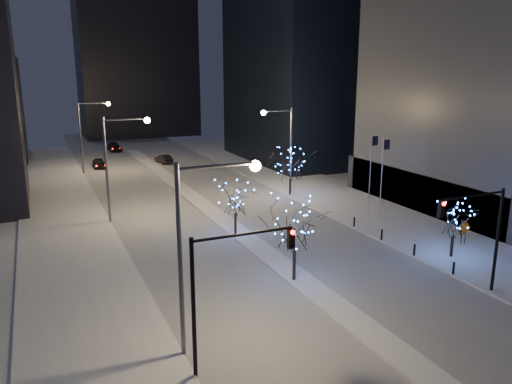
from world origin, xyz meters
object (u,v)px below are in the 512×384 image
street_lamp_w_near (200,232)px  holiday_tree_plaza_near (454,221)px  traffic_signal_west (225,279)px  holiday_tree_median_near (295,226)px  car_near (99,163)px  holiday_tree_plaza_far (290,165)px  construction_sign (464,230)px  street_lamp_w_mid (117,154)px  street_lamp_east (284,139)px  street_lamp_w_far (88,127)px  car_far (114,147)px  holiday_tree_median_far (235,198)px  traffic_signal_east (481,226)px  car_mid (164,159)px

street_lamp_w_near → holiday_tree_plaza_near: street_lamp_w_near is taller
street_lamp_w_near → holiday_tree_plaza_near: bearing=12.2°
traffic_signal_west → holiday_tree_median_near: traffic_signal_west is taller
street_lamp_w_near → car_near: bearing=88.4°
holiday_tree_plaza_far → construction_sign: 21.45m
street_lamp_w_mid → holiday_tree_plaza_far: 19.76m
holiday_tree_median_near → holiday_tree_plaza_near: 13.27m
street_lamp_w_near → street_lamp_east: (19.02, 28.00, -0.05)m
street_lamp_w_near → street_lamp_w_far: same height
street_lamp_w_near → street_lamp_w_far: bearing=90.0°
street_lamp_w_mid → street_lamp_w_near: bearing=-90.0°
holiday_tree_plaza_far → street_lamp_east: bearing=115.6°
holiday_tree_plaza_near → car_near: bearing=112.4°
street_lamp_east → holiday_tree_plaza_far: street_lamp_east is taller
street_lamp_w_near → street_lamp_east: 33.85m
car_near → holiday_tree_plaza_far: 32.06m
holiday_tree_plaza_near → traffic_signal_west: bearing=-162.4°
holiday_tree_plaza_far → street_lamp_w_mid: bearing=-173.8°
car_far → car_near: bearing=-109.7°
holiday_tree_median_far → construction_sign: size_ratio=2.43×
street_lamp_w_near → car_near: size_ratio=2.41×
traffic_signal_east → street_lamp_w_mid: bearing=124.5°
street_lamp_w_near → holiday_tree_median_near: 10.53m
traffic_signal_west → car_mid: traffic_signal_west is taller
car_mid → car_far: car_far is taller
street_lamp_w_far → holiday_tree_plaza_far: 30.15m
street_lamp_w_mid → holiday_tree_median_near: size_ratio=1.71×
holiday_tree_plaza_near → holiday_tree_median_near: bearing=175.1°
street_lamp_w_far → construction_sign: size_ratio=5.01×
street_lamp_w_near → holiday_tree_plaza_near: (21.62, 4.68, -3.50)m
street_lamp_east → car_mid: bearing=107.2°
holiday_tree_median_far → traffic_signal_west: bearing=-113.1°
holiday_tree_plaza_far → holiday_tree_plaza_near: bearing=-84.5°
car_near → construction_sign: (23.15, -47.09, 0.65)m
car_mid → holiday_tree_median_near: bearing=77.8°
construction_sign → holiday_tree_median_far: bearing=159.8°
traffic_signal_west → holiday_tree_median_far: bearing=66.9°
car_mid → construction_sign: bearing=97.1°
street_lamp_east → traffic_signal_west: (-18.52, -30.00, -1.69)m
traffic_signal_east → car_far: size_ratio=1.42×
car_near → holiday_tree_median_near: size_ratio=0.71×
holiday_tree_plaza_near → construction_sign: 3.89m
car_mid → construction_sign: (13.50, -46.86, 0.68)m
street_lamp_w_mid → car_far: (6.04, 43.63, -5.78)m
car_near → holiday_tree_plaza_near: (20.10, -48.86, 2.29)m
holiday_tree_plaza_far → construction_sign: bearing=-75.8°
holiday_tree_median_far → holiday_tree_plaza_far: size_ratio=0.87×
holiday_tree_median_near → traffic_signal_west: bearing=-135.5°
holiday_tree_median_near → construction_sign: bearing=2.3°
street_lamp_w_far → car_mid: 13.02m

